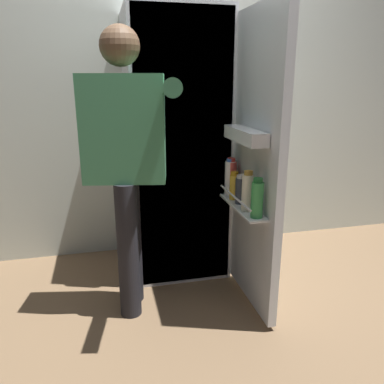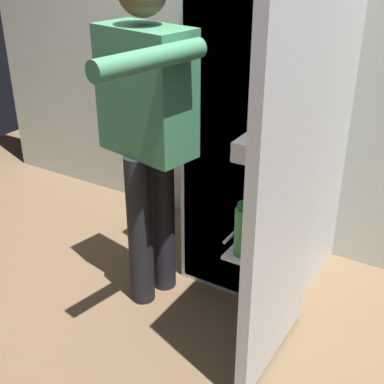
% 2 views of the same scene
% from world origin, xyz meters
% --- Properties ---
extents(ground_plane, '(5.69, 5.69, 0.00)m').
position_xyz_m(ground_plane, '(0.00, 0.00, 0.00)').
color(ground_plane, brown).
extents(kitchen_wall, '(4.40, 0.10, 2.43)m').
position_xyz_m(kitchen_wall, '(0.00, 0.93, 1.21)').
color(kitchen_wall, beige).
rests_on(kitchen_wall, ground_plane).
extents(refrigerator, '(0.68, 1.24, 1.72)m').
position_xyz_m(refrigerator, '(0.02, 0.51, 0.86)').
color(refrigerator, silver).
rests_on(refrigerator, ground_plane).
extents(person, '(0.53, 0.77, 1.56)m').
position_xyz_m(person, '(-0.36, 0.06, 0.93)').
color(person, black).
rests_on(person, ground_plane).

